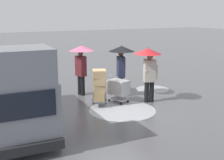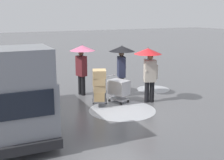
{
  "view_description": "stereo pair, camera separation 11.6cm",
  "coord_description": "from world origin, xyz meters",
  "px_view_note": "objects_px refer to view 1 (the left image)",
  "views": [
    {
      "loc": [
        5.0,
        9.49,
        3.42
      ],
      "look_at": [
        0.22,
        0.25,
        1.05
      ],
      "focal_mm": 47.67,
      "sensor_mm": 36.0,
      "label": 1
    },
    {
      "loc": [
        4.89,
        9.55,
        3.42
      ],
      "look_at": [
        0.22,
        0.25,
        1.05
      ],
      "focal_mm": 47.67,
      "sensor_mm": 36.0,
      "label": 2
    }
  ],
  "objects_px": {
    "cargo_van_parked_right": "(8,90)",
    "pedestrian_white_side": "(121,59)",
    "pedestrian_pink_side": "(81,58)",
    "hand_dolly_boxes": "(99,85)",
    "pedestrian_black_side": "(149,62)",
    "shopping_cart_vendor": "(119,88)"
  },
  "relations": [
    {
      "from": "cargo_van_parked_right",
      "to": "pedestrian_white_side",
      "type": "xyz_separation_m",
      "value": [
        -4.66,
        -1.51,
        0.41
      ]
    },
    {
      "from": "pedestrian_white_side",
      "to": "pedestrian_pink_side",
      "type": "bearing_deg",
      "value": -34.24
    },
    {
      "from": "hand_dolly_boxes",
      "to": "pedestrian_black_side",
      "type": "relative_size",
      "value": 0.64
    },
    {
      "from": "hand_dolly_boxes",
      "to": "pedestrian_pink_side",
      "type": "distance_m",
      "value": 1.88
    },
    {
      "from": "shopping_cart_vendor",
      "to": "pedestrian_black_side",
      "type": "relative_size",
      "value": 0.47
    },
    {
      "from": "cargo_van_parked_right",
      "to": "shopping_cart_vendor",
      "type": "xyz_separation_m",
      "value": [
        -4.17,
        -0.83,
        -0.61
      ]
    },
    {
      "from": "hand_dolly_boxes",
      "to": "shopping_cart_vendor",
      "type": "bearing_deg",
      "value": -173.35
    },
    {
      "from": "hand_dolly_boxes",
      "to": "cargo_van_parked_right",
      "type": "bearing_deg",
      "value": 12.38
    },
    {
      "from": "cargo_van_parked_right",
      "to": "pedestrian_black_side",
      "type": "height_order",
      "value": "cargo_van_parked_right"
    },
    {
      "from": "cargo_van_parked_right",
      "to": "pedestrian_white_side",
      "type": "height_order",
      "value": "cargo_van_parked_right"
    },
    {
      "from": "pedestrian_pink_side",
      "to": "pedestrian_white_side",
      "type": "xyz_separation_m",
      "value": [
        -1.36,
        0.93,
        0.0
      ]
    },
    {
      "from": "cargo_van_parked_right",
      "to": "pedestrian_pink_side",
      "type": "distance_m",
      "value": 4.12
    },
    {
      "from": "pedestrian_pink_side",
      "to": "pedestrian_white_side",
      "type": "height_order",
      "value": "same"
    },
    {
      "from": "cargo_van_parked_right",
      "to": "shopping_cart_vendor",
      "type": "relative_size",
      "value": 5.32
    },
    {
      "from": "shopping_cart_vendor",
      "to": "pedestrian_black_side",
      "type": "bearing_deg",
      "value": 153.67
    },
    {
      "from": "shopping_cart_vendor",
      "to": "pedestrian_black_side",
      "type": "height_order",
      "value": "pedestrian_black_side"
    },
    {
      "from": "shopping_cart_vendor",
      "to": "cargo_van_parked_right",
      "type": "bearing_deg",
      "value": 11.21
    },
    {
      "from": "pedestrian_black_side",
      "to": "pedestrian_white_side",
      "type": "distance_m",
      "value": 1.3
    },
    {
      "from": "shopping_cart_vendor",
      "to": "hand_dolly_boxes",
      "type": "xyz_separation_m",
      "value": [
        0.86,
        0.1,
        0.24
      ]
    },
    {
      "from": "pedestrian_black_side",
      "to": "cargo_van_parked_right",
      "type": "bearing_deg",
      "value": 3.56
    },
    {
      "from": "shopping_cart_vendor",
      "to": "pedestrian_black_side",
      "type": "xyz_separation_m",
      "value": [
        -1.02,
        0.5,
        1.02
      ]
    },
    {
      "from": "cargo_van_parked_right",
      "to": "pedestrian_white_side",
      "type": "relative_size",
      "value": 2.52
    }
  ]
}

